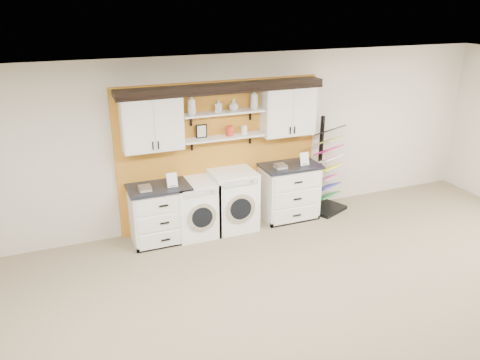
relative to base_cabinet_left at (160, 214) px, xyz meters
name	(u,v)px	position (x,y,z in m)	size (l,w,h in m)	color
ceiling	(387,106)	(1.13, -3.64, 2.34)	(10.00, 10.00, 0.00)	white
wall_back	(220,142)	(1.13, 0.36, 0.94)	(10.00, 10.00, 0.00)	beige
accent_panel	(220,154)	(1.13, 0.32, 0.74)	(3.40, 0.07, 2.40)	#B8741F
upper_cabinet_left	(152,123)	(0.00, 0.15, 1.42)	(0.90, 0.35, 0.84)	white
upper_cabinet_right	(288,110)	(2.26, 0.15, 1.42)	(0.90, 0.35, 0.84)	white
shelf_lower	(224,137)	(1.13, 0.16, 1.07)	(1.32, 0.28, 0.03)	white
shelf_upper	(223,113)	(1.13, 0.16, 1.47)	(1.32, 0.28, 0.03)	white
crown_molding	(223,87)	(1.13, 0.17, 1.87)	(3.30, 0.41, 0.13)	black
picture_frame	(201,131)	(0.78, 0.21, 1.19)	(0.18, 0.02, 0.22)	black
canister_red	(229,131)	(1.23, 0.16, 1.16)	(0.11, 0.11, 0.16)	red
canister_cream	(244,130)	(1.48, 0.16, 1.15)	(0.10, 0.10, 0.14)	silver
base_cabinet_left	(160,214)	(0.00, 0.00, 0.00)	(0.94, 0.66, 0.92)	white
base_cabinet_right	(289,191)	(2.26, 0.00, 0.02)	(1.00, 0.66, 0.97)	white
washer	(196,208)	(0.58, 0.00, 0.00)	(0.66, 0.71, 0.92)	white
dryer	(233,200)	(1.22, 0.00, 0.03)	(0.71, 0.71, 0.99)	white
sample_rack	(326,182)	(3.02, 0.03, 0.08)	(0.78, 0.73, 1.71)	black
soap_bottle_a	(192,104)	(0.62, 0.16, 1.64)	(0.12, 0.13, 0.32)	silver
soap_bottle_b	(219,106)	(1.05, 0.16, 1.58)	(0.09, 0.09, 0.20)	silver
soap_bottle_c	(233,105)	(1.30, 0.16, 1.58)	(0.15, 0.15, 0.19)	silver
soap_bottle_d	(254,98)	(1.65, 0.16, 1.65)	(0.13, 0.13, 0.34)	silver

